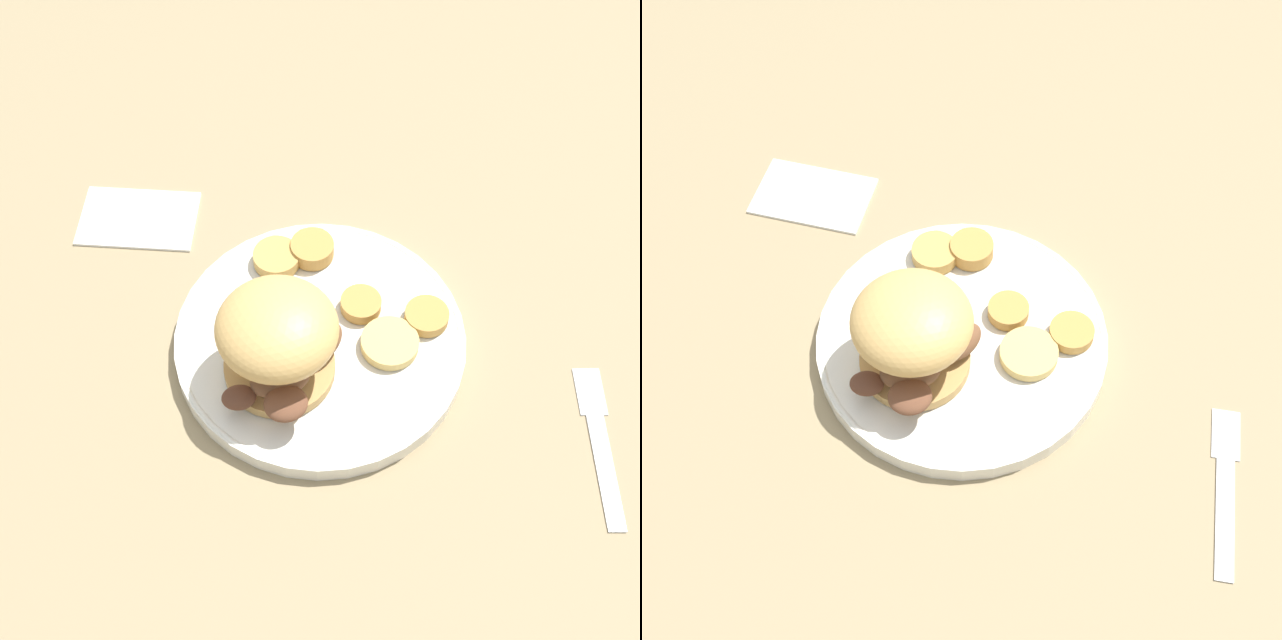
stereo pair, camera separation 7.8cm
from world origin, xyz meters
The scene contains 10 objects.
ground_plane centered at (0.00, 0.00, 0.00)m, with size 4.00×4.00×0.00m, color #937F5B.
dinner_plate centered at (0.00, 0.00, 0.01)m, with size 0.26×0.26×0.02m.
sandwich centered at (-0.01, -0.05, 0.07)m, with size 0.12×0.12×0.09m.
potato_round_0 centered at (0.06, 0.03, 0.03)m, with size 0.05×0.05×0.01m, color #DBB766.
potato_round_1 centered at (0.07, 0.07, 0.03)m, with size 0.04×0.04×0.01m, color #BC8942.
potato_round_2 centered at (0.01, 0.05, 0.03)m, with size 0.04×0.04×0.01m, color #BC8942.
potato_round_3 centered at (-0.08, 0.04, 0.03)m, with size 0.04×0.04×0.01m, color tan.
potato_round_4 centered at (-0.06, 0.07, 0.03)m, with size 0.04×0.04×0.02m, color #BC8942.
fork centered at (0.25, 0.06, 0.00)m, with size 0.10×0.14×0.00m.
napkin centered at (-0.24, 0.02, 0.00)m, with size 0.12×0.08×0.01m, color white.
Camera 1 is at (0.25, -0.36, 0.69)m, focal length 50.00 mm.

